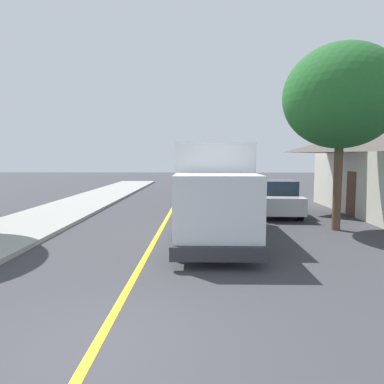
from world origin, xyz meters
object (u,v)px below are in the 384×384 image
(box_truck, at_px, (213,186))
(parked_car_mid, at_px, (209,185))
(street_tree_far_side, at_px, (341,97))
(parked_car_far, at_px, (203,180))
(parked_car_near, at_px, (209,193))
(parked_van_across, at_px, (277,198))
(parked_car_furthest, at_px, (209,176))

(box_truck, xyz_separation_m, parked_car_mid, (0.18, 12.84, -0.97))
(parked_car_mid, xyz_separation_m, street_tree_far_side, (4.55, -11.70, 4.17))
(parked_car_mid, xyz_separation_m, parked_car_far, (-0.38, 6.15, 0.00))
(parked_car_near, height_order, parked_car_mid, same)
(box_truck, relative_size, parked_car_near, 1.61)
(parked_car_mid, xyz_separation_m, parked_van_across, (3.07, -8.19, 0.00))
(parked_car_mid, bearing_deg, street_tree_far_side, -68.74)
(parked_car_furthest, bearing_deg, street_tree_far_side, -80.13)
(parked_van_across, relative_size, street_tree_far_side, 0.65)
(parked_car_near, distance_m, street_tree_far_side, 8.55)
(box_truck, relative_size, street_tree_far_side, 1.05)
(parked_car_mid, height_order, parked_car_far, same)
(parked_car_mid, height_order, parked_van_across, same)
(parked_car_near, xyz_separation_m, parked_car_mid, (0.12, 5.88, 0.00))
(parked_car_far, xyz_separation_m, parked_car_furthest, (0.66, 6.74, 0.00))
(parked_car_near, bearing_deg, parked_car_furthest, 88.79)
(parked_car_far, bearing_deg, street_tree_far_side, -74.54)
(parked_car_far, relative_size, street_tree_far_side, 0.65)
(box_truck, height_order, parked_car_near, box_truck)
(parked_car_mid, height_order, street_tree_far_side, street_tree_far_side)
(parked_car_mid, bearing_deg, parked_car_far, 93.57)
(parked_car_furthest, bearing_deg, box_truck, -91.01)
(parked_car_near, distance_m, parked_car_mid, 5.88)
(box_truck, bearing_deg, parked_car_mid, 89.20)
(parked_car_far, xyz_separation_m, parked_van_across, (3.46, -14.35, 0.00))
(parked_car_mid, distance_m, street_tree_far_side, 13.23)
(box_truck, xyz_separation_m, parked_van_across, (3.25, 4.64, -0.97))
(box_truck, distance_m, parked_car_furthest, 25.75)
(parked_car_mid, height_order, parked_car_furthest, same)
(parked_car_furthest, bearing_deg, parked_car_mid, -91.23)
(box_truck, distance_m, street_tree_far_side, 5.82)
(parked_car_near, xyz_separation_m, parked_car_furthest, (0.40, 18.77, 0.00))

